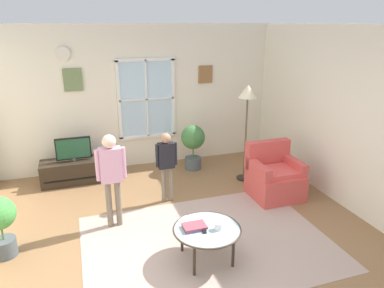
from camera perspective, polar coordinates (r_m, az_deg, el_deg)
ground_plane at (r=4.78m, az=-0.78°, el=-16.00°), size 5.84×6.51×0.02m
back_wall at (r=6.99m, az=-8.37°, el=7.36°), size 5.24×0.17×2.70m
side_wall_right at (r=5.54m, az=26.62°, el=2.50°), size 0.12×5.91×2.70m
area_rug at (r=4.84m, az=2.36°, el=-15.26°), size 3.13×2.30×0.01m
tv_stand at (r=6.72m, az=-17.99°, el=-4.09°), size 1.18×0.47×0.41m
television at (r=6.58m, az=-18.36°, el=-0.69°), size 0.60×0.08×0.42m
armchair at (r=6.00m, az=12.92°, el=-5.17°), size 0.76×0.74×0.87m
coffee_table at (r=4.34m, az=2.39°, el=-13.54°), size 0.82×0.82×0.42m
book_stack at (r=4.31m, az=0.40°, el=-13.00°), size 0.27×0.19×0.04m
cup at (r=4.30m, az=4.21°, el=-12.91°), size 0.09×0.09×0.09m
remote_near_books at (r=4.29m, az=1.90°, el=-13.45°), size 0.06×0.14×0.02m
person_pink_shirt at (r=4.92m, az=-12.74°, el=-4.12°), size 0.40×0.18×1.34m
person_black_shirt at (r=5.54m, az=-4.12°, el=-2.47°), size 0.34×0.15×1.13m
potted_plant_by_window at (r=6.84m, az=0.16°, el=0.29°), size 0.46×0.46×0.87m
potted_plant_corner at (r=4.91m, az=-28.25°, el=-10.74°), size 0.40×0.40×0.78m
floor_lamp at (r=6.21m, az=8.82°, el=6.76°), size 0.32×0.32×1.72m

